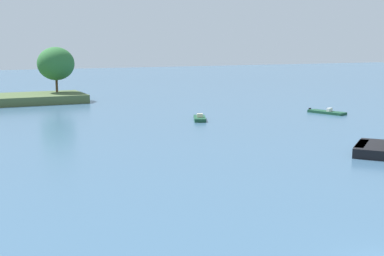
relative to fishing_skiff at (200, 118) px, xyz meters
The scene contains 2 objects.
fishing_skiff is the anchor object (origin of this frame).
small_motorboat 20.39m from the fishing_skiff, ahead, with size 3.43×6.09×0.87m.
Camera 1 is at (-18.30, -16.29, 10.45)m, focal length 48.82 mm.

